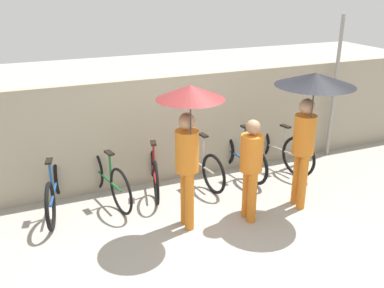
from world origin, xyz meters
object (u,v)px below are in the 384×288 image
(parked_bicycle_1, at_px, (106,177))
(parked_bicycle_5, at_px, (276,147))
(pedestrian_trailing, at_px, (311,101))
(pedestrian_leading, at_px, (189,123))
(parked_bicycle_4, at_px, (238,155))
(parked_bicycle_3, at_px, (197,162))
(parked_bicycle_2, at_px, (153,168))
(pedestrian_center, at_px, (251,163))
(parked_bicycle_0, at_px, (54,187))

(parked_bicycle_1, bearing_deg, parked_bicycle_5, -100.23)
(pedestrian_trailing, bearing_deg, parked_bicycle_5, -100.64)
(pedestrian_leading, bearing_deg, parked_bicycle_4, -135.98)
(parked_bicycle_3, xyz_separation_m, pedestrian_leading, (-0.71, -1.37, 1.22))
(parked_bicycle_5, distance_m, pedestrian_trailing, 2.06)
(parked_bicycle_2, distance_m, parked_bicycle_3, 0.79)
(parked_bicycle_1, height_order, parked_bicycle_5, parked_bicycle_1)
(pedestrian_center, bearing_deg, parked_bicycle_1, -32.84)
(parked_bicycle_3, xyz_separation_m, parked_bicycle_5, (1.59, 0.01, 0.03))
(pedestrian_leading, distance_m, pedestrian_center, 1.14)
(parked_bicycle_4, relative_size, pedestrian_trailing, 0.77)
(parked_bicycle_0, bearing_deg, pedestrian_leading, -115.97)
(pedestrian_trailing, bearing_deg, pedestrian_leading, 3.70)
(parked_bicycle_2, bearing_deg, parked_bicycle_5, -76.67)
(parked_bicycle_0, relative_size, parked_bicycle_3, 1.05)
(parked_bicycle_5, bearing_deg, parked_bicycle_2, 76.76)
(parked_bicycle_2, xyz_separation_m, pedestrian_center, (0.99, -1.45, 0.51))
(parked_bicycle_0, xyz_separation_m, parked_bicycle_5, (3.97, 0.08, 0.02))
(parked_bicycle_1, xyz_separation_m, parked_bicycle_3, (1.59, 0.06, -0.03))
(parked_bicycle_4, height_order, pedestrian_leading, pedestrian_leading)
(parked_bicycle_2, height_order, parked_bicycle_3, parked_bicycle_3)
(pedestrian_leading, bearing_deg, parked_bicycle_0, -35.64)
(pedestrian_leading, bearing_deg, parked_bicycle_3, -115.48)
(parked_bicycle_5, xyz_separation_m, pedestrian_leading, (-2.30, -1.37, 1.19))
(parked_bicycle_4, bearing_deg, pedestrian_center, 149.82)
(parked_bicycle_5, bearing_deg, parked_bicycle_1, 77.90)
(parked_bicycle_1, distance_m, parked_bicycle_2, 0.80)
(parked_bicycle_4, bearing_deg, parked_bicycle_5, -96.21)
(parked_bicycle_0, height_order, pedestrian_trailing, pedestrian_trailing)
(parked_bicycle_2, bearing_deg, parked_bicycle_4, -77.26)
(parked_bicycle_5, height_order, pedestrian_trailing, pedestrian_trailing)
(pedestrian_center, distance_m, pedestrian_trailing, 1.21)
(parked_bicycle_3, distance_m, pedestrian_leading, 1.96)
(parked_bicycle_3, height_order, parked_bicycle_5, parked_bicycle_3)
(parked_bicycle_4, height_order, parked_bicycle_5, parked_bicycle_5)
(parked_bicycle_3, distance_m, parked_bicycle_5, 1.59)
(parked_bicycle_2, relative_size, pedestrian_leading, 0.79)
(parked_bicycle_0, relative_size, parked_bicycle_1, 1.02)
(parked_bicycle_2, height_order, pedestrian_leading, pedestrian_leading)
(pedestrian_center, height_order, pedestrian_trailing, pedestrian_trailing)
(parked_bicycle_0, relative_size, pedestrian_trailing, 0.83)
(parked_bicycle_2, xyz_separation_m, parked_bicycle_3, (0.79, -0.00, -0.01))
(parked_bicycle_3, relative_size, pedestrian_leading, 0.80)
(parked_bicycle_1, distance_m, parked_bicycle_5, 3.18)
(parked_bicycle_1, bearing_deg, pedestrian_leading, -157.53)
(parked_bicycle_2, relative_size, pedestrian_center, 1.08)
(parked_bicycle_4, bearing_deg, parked_bicycle_2, 82.02)
(pedestrian_leading, height_order, pedestrian_center, pedestrian_leading)
(parked_bicycle_1, bearing_deg, parked_bicycle_3, -99.23)
(parked_bicycle_3, distance_m, pedestrian_center, 1.55)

